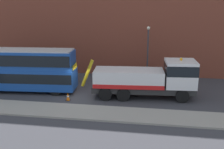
{
  "coord_description": "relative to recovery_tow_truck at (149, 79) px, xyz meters",
  "views": [
    {
      "loc": [
        6.4,
        -23.39,
        8.38
      ],
      "look_at": [
        2.63,
        0.17,
        2.0
      ],
      "focal_mm": 44.02,
      "sensor_mm": 36.0,
      "label": 1
    }
  ],
  "objects": [
    {
      "name": "near_kerb",
      "position": [
        -5.92,
        -4.41,
        -1.68
      ],
      "size": [
        60.0,
        2.8,
        0.15
      ],
      "primitive_type": "cube",
      "color": "gray",
      "rests_on": "ground_plane"
    },
    {
      "name": "ground_plane",
      "position": [
        -5.92,
        -0.21,
        -1.76
      ],
      "size": [
        120.0,
        120.0,
        0.0
      ],
      "primitive_type": "plane",
      "color": "#38383D"
    },
    {
      "name": "street_lamp",
      "position": [
        -0.33,
        5.83,
        1.71
      ],
      "size": [
        0.36,
        0.36,
        5.83
      ],
      "color": "#38383D",
      "rests_on": "ground_plane"
    },
    {
      "name": "traffic_cone_near_bus",
      "position": [
        -6.88,
        -1.94,
        -1.42
      ],
      "size": [
        0.36,
        0.36,
        0.72
      ],
      "color": "orange",
      "rests_on": "ground_plane"
    },
    {
      "name": "building_facade",
      "position": [
        -5.92,
        8.03,
        6.31
      ],
      "size": [
        60.0,
        1.5,
        16.0
      ],
      "color": "brown",
      "rests_on": "ground_plane"
    },
    {
      "name": "double_decker_bus",
      "position": [
        -12.36,
        -0.04,
        0.47
      ],
      "size": [
        11.17,
        3.36,
        4.06
      ],
      "rotation": [
        0.0,
        0.0,
        0.08
      ],
      "color": "#19479E",
      "rests_on": "ground_plane"
    },
    {
      "name": "recovery_tow_truck",
      "position": [
        0.0,
        0.0,
        0.0
      ],
      "size": [
        10.22,
        3.3,
        3.67
      ],
      "rotation": [
        0.0,
        0.0,
        0.08
      ],
      "color": "#2D2D2D",
      "rests_on": "ground_plane"
    }
  ]
}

